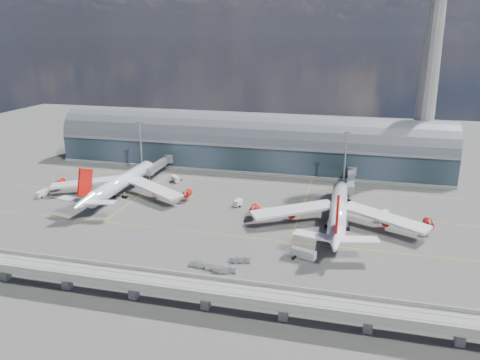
% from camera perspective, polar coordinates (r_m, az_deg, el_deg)
% --- Properties ---
extents(ground, '(500.00, 500.00, 0.00)m').
position_cam_1_polar(ground, '(176.26, -4.78, -4.99)').
color(ground, '#474744').
rests_on(ground, ground).
extents(taxi_lines, '(200.00, 80.12, 0.01)m').
position_cam_1_polar(taxi_lines, '(195.83, -2.70, -2.60)').
color(taxi_lines, gold).
rests_on(taxi_lines, ground).
extents(terminal, '(200.00, 30.00, 28.00)m').
position_cam_1_polar(terminal, '(244.40, 1.06, 4.27)').
color(terminal, '#213037').
rests_on(terminal, ground).
extents(control_tower, '(19.00, 19.00, 103.00)m').
position_cam_1_polar(control_tower, '(239.25, 22.17, 12.51)').
color(control_tower, gray).
rests_on(control_tower, ground).
extents(guideway, '(220.00, 8.50, 7.20)m').
position_cam_1_polar(guideway, '(128.44, -12.93, -11.82)').
color(guideway, gray).
rests_on(guideway, ground).
extents(floodlight_mast_left, '(3.00, 0.70, 25.70)m').
position_cam_1_polar(floodlight_mast_left, '(239.29, -11.99, 4.16)').
color(floodlight_mast_left, gray).
rests_on(floodlight_mast_left, ground).
extents(floodlight_mast_right, '(3.00, 0.70, 25.70)m').
position_cam_1_polar(floodlight_mast_right, '(215.53, 12.70, 2.66)').
color(floodlight_mast_right, gray).
rests_on(floodlight_mast_right, ground).
extents(airliner_left, '(63.49, 66.65, 20.37)m').
position_cam_1_polar(airliner_left, '(206.16, -14.51, -0.41)').
color(airliner_left, white).
rests_on(airliner_left, ground).
extents(airliner_right, '(65.55, 68.49, 21.77)m').
position_cam_1_polar(airliner_right, '(172.13, 11.87, -3.86)').
color(airliner_right, white).
rests_on(airliner_right, ground).
extents(jet_bridge_left, '(4.40, 28.00, 7.25)m').
position_cam_1_polar(jet_bridge_left, '(235.20, -9.69, 1.94)').
color(jet_bridge_left, gray).
rests_on(jet_bridge_left, ground).
extents(jet_bridge_right, '(4.40, 32.00, 7.25)m').
position_cam_1_polar(jet_bridge_right, '(214.09, 13.38, 0.16)').
color(jet_bridge_right, gray).
rests_on(jet_bridge_right, ground).
extents(service_truck_0, '(2.71, 6.65, 2.69)m').
position_cam_1_polar(service_truck_0, '(217.97, -22.95, -1.52)').
color(service_truck_0, silver).
rests_on(service_truck_0, ground).
extents(service_truck_1, '(4.62, 4.00, 2.47)m').
position_cam_1_polar(service_truck_1, '(201.87, -18.32, -2.51)').
color(service_truck_1, silver).
rests_on(service_truck_1, ground).
extents(service_truck_2, '(8.46, 4.91, 2.95)m').
position_cam_1_polar(service_truck_2, '(148.68, 7.71, -8.90)').
color(service_truck_2, silver).
rests_on(service_truck_2, ground).
extents(service_truck_3, '(5.12, 6.74, 3.06)m').
position_cam_1_polar(service_truck_3, '(184.20, 17.01, -4.20)').
color(service_truck_3, silver).
rests_on(service_truck_3, ground).
extents(service_truck_4, '(3.10, 4.91, 2.64)m').
position_cam_1_polar(service_truck_4, '(190.08, -0.24, -2.79)').
color(service_truck_4, silver).
rests_on(service_truck_4, ground).
extents(service_truck_5, '(5.76, 5.73, 2.84)m').
position_cam_1_polar(service_truck_5, '(222.39, -7.88, 0.12)').
color(service_truck_5, silver).
rests_on(service_truck_5, ground).
extents(cargo_train_0, '(7.23, 3.06, 1.58)m').
position_cam_1_polar(cargo_train_0, '(139.61, -1.72, -10.91)').
color(cargo_train_0, gray).
rests_on(cargo_train_0, ground).
extents(cargo_train_1, '(12.37, 3.86, 1.63)m').
position_cam_1_polar(cargo_train_1, '(141.56, -3.87, -10.51)').
color(cargo_train_1, gray).
rests_on(cargo_train_1, ground).
extents(cargo_train_2, '(7.10, 3.05, 1.55)m').
position_cam_1_polar(cargo_train_2, '(145.11, 0.11, -9.74)').
color(cargo_train_2, gray).
rests_on(cargo_train_2, ground).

